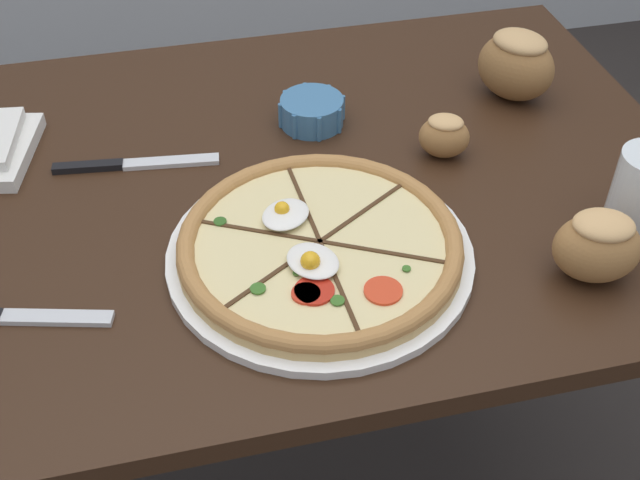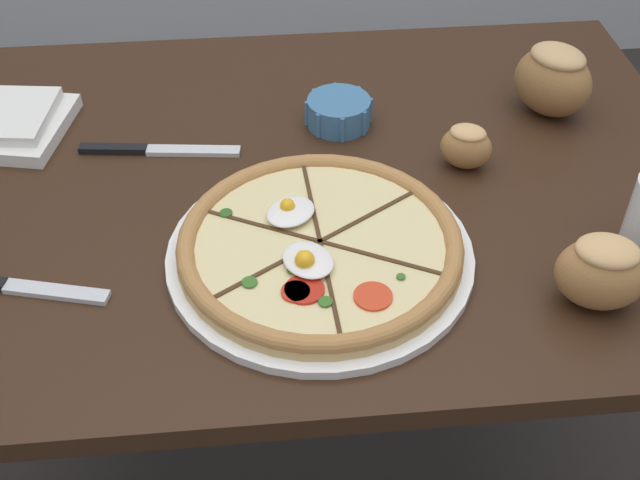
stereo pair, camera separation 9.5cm
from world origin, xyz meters
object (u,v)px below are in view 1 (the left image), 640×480
at_px(bread_piece_far, 444,135).
at_px(knife_spare, 134,164).
at_px(water_glass, 640,199).
at_px(dining_table, 287,240).
at_px(bread_piece_near, 516,64).
at_px(pizza, 320,247).
at_px(bread_piece_mid, 598,245).
at_px(ramekin_bowl, 312,111).
at_px(knife_main, 14,317).

relative_size(bread_piece_far, knife_spare, 0.37).
height_order(knife_spare, water_glass, water_glass).
xyz_separation_m(dining_table, bread_piece_near, (0.38, 0.12, 0.17)).
bearing_deg(bread_piece_far, pizza, -141.99).
height_order(dining_table, bread_piece_mid, bread_piece_mid).
xyz_separation_m(ramekin_bowl, water_glass, (0.34, -0.32, 0.03)).
bearing_deg(dining_table, ramekin_bowl, 61.49).
relative_size(pizza, knife_main, 1.74).
bearing_deg(ramekin_bowl, bread_piece_far, -36.21).
height_order(bread_piece_mid, bread_piece_far, bread_piece_mid).
bearing_deg(ramekin_bowl, water_glass, -44.03).
relative_size(ramekin_bowl, water_glass, 0.86).
bearing_deg(knife_spare, knife_main, -113.08).
distance_m(dining_table, water_glass, 0.48).
height_order(dining_table, knife_spare, knife_spare).
bearing_deg(knife_spare, bread_piece_near, 11.70).
bearing_deg(knife_spare, pizza, -42.38).
bearing_deg(pizza, ramekin_bowl, 79.12).
relative_size(ramekin_bowl, bread_piece_mid, 0.85).
bearing_deg(water_glass, ramekin_bowl, 135.97).
xyz_separation_m(pizza, bread_piece_near, (0.37, 0.29, 0.04)).
xyz_separation_m(bread_piece_mid, knife_spare, (-0.51, 0.34, -0.04)).
xyz_separation_m(dining_table, knife_spare, (-0.20, 0.07, 0.12)).
xyz_separation_m(knife_spare, water_glass, (0.60, -0.28, 0.05)).
bearing_deg(bread_piece_near, ramekin_bowl, -179.42).
bearing_deg(bread_piece_near, bread_piece_mid, -99.84).
height_order(bread_piece_near, knife_main, bread_piece_near).
relative_size(bread_piece_mid, knife_main, 0.55).
bearing_deg(water_glass, dining_table, 152.70).
bearing_deg(bread_piece_far, knife_spare, 170.59).
xyz_separation_m(pizza, bread_piece_far, (0.22, 0.17, 0.01)).
bearing_deg(water_glass, bread_piece_mid, -145.20).
xyz_separation_m(pizza, bread_piece_mid, (0.30, -0.10, 0.03)).
height_order(bread_piece_near, bread_piece_mid, bread_piece_near).
bearing_deg(bread_piece_far, dining_table, -179.84).
bearing_deg(knife_spare, dining_table, -12.97).
distance_m(dining_table, knife_main, 0.41).
distance_m(dining_table, bread_piece_near, 0.43).
xyz_separation_m(ramekin_bowl, knife_spare, (-0.26, -0.05, -0.02)).
bearing_deg(bread_piece_near, pizza, -142.04).
distance_m(knife_main, water_glass, 0.75).
relative_size(bread_piece_near, knife_spare, 0.65).
height_order(bread_piece_near, water_glass, water_glass).
bearing_deg(knife_main, bread_piece_near, 37.52).
distance_m(pizza, bread_piece_mid, 0.32).
distance_m(bread_piece_near, water_glass, 0.33).
bearing_deg(pizza, dining_table, 93.13).
distance_m(dining_table, pizza, 0.21).
xyz_separation_m(pizza, knife_main, (-0.35, -0.02, -0.01)).
xyz_separation_m(knife_main, water_glass, (0.75, -0.02, 0.05)).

